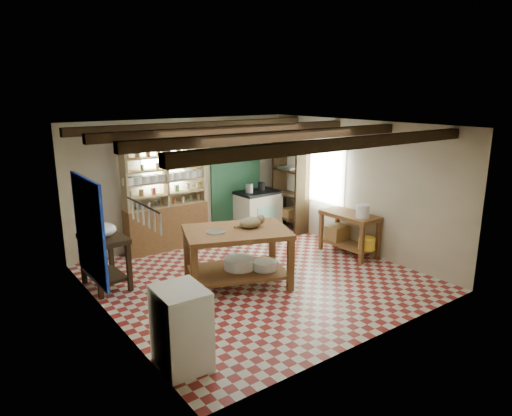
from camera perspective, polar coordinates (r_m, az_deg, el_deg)
floor at (r=7.97m, az=-0.00°, el=-8.78°), size 5.00×5.00×0.02m
ceiling at (r=7.34m, az=-0.00°, el=10.29°), size 5.00×5.00×0.02m
wall_back at (r=9.63m, az=-8.82°, el=3.30°), size 5.00×0.04×2.60m
wall_front at (r=5.80m, az=14.77°, el=-4.44°), size 5.00×0.04×2.60m
wall_left at (r=6.45m, az=-18.26°, el=-2.78°), size 0.04×5.00×2.60m
wall_right at (r=9.21m, az=12.68°, el=2.61°), size 0.04×5.00×2.60m
ceiling_beams at (r=7.35m, az=-0.00°, el=9.36°), size 5.00×3.80×0.15m
blue_wall_patch at (r=7.35m, az=-20.13°, el=-2.51°), size 0.04×1.40×1.60m
green_wall_patch at (r=10.24m, az=-2.51°, el=3.83°), size 1.30×0.04×2.30m
window_back at (r=9.33m, az=-11.58°, el=5.32°), size 0.90×0.02×0.80m
window_right at (r=9.85m, az=8.27°, el=4.16°), size 0.02×1.30×1.20m
utensil_rail at (r=5.25m, az=-13.92°, el=-0.88°), size 0.06×0.90×0.28m
pot_rack at (r=9.76m, az=-1.18°, el=8.84°), size 0.86×0.12×0.36m
shelving_unit at (r=9.27m, az=-11.24°, el=1.50°), size 1.70×0.34×2.20m
tall_rack at (r=10.37m, az=4.32°, el=2.53°), size 0.40×0.86×2.00m
work_table at (r=7.56m, az=-2.40°, el=-6.15°), size 1.95×1.63×0.95m
stove at (r=10.36m, az=0.25°, el=-0.43°), size 0.99×0.69×0.95m
prep_table at (r=7.84m, az=-18.32°, el=-6.42°), size 0.63×0.89×0.87m
white_cabinet at (r=5.49m, az=-9.33°, el=-14.55°), size 0.57×0.67×0.97m
right_counter at (r=9.13m, az=11.53°, el=-3.18°), size 0.60×1.17×0.83m
cat at (r=7.49m, az=-0.67°, el=-1.82°), size 0.44×0.36×0.18m
steel_tray at (r=7.29m, az=-5.04°, el=-2.98°), size 0.40×0.40×0.02m
basin_large at (r=7.67m, az=-2.11°, el=-6.93°), size 0.66×0.66×0.18m
basin_small at (r=7.63m, az=1.10°, el=-7.16°), size 0.52×0.52×0.14m
kettle_left at (r=10.08m, az=-0.86°, el=2.50°), size 0.18×0.18×0.20m
kettle_right at (r=10.30m, az=0.69°, el=2.72°), size 0.16×0.16×0.19m
enamel_bowl at (r=7.67m, az=-18.63°, el=-2.61°), size 0.45×0.45×0.22m
white_bucket at (r=8.73m, az=13.21°, el=-0.40°), size 0.25×0.25×0.25m
wicker_basket at (r=9.33m, az=10.13°, el=-3.05°), size 0.42×0.34×0.29m
yellow_tub at (r=8.88m, az=13.68°, el=-4.34°), size 0.32×0.32×0.23m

